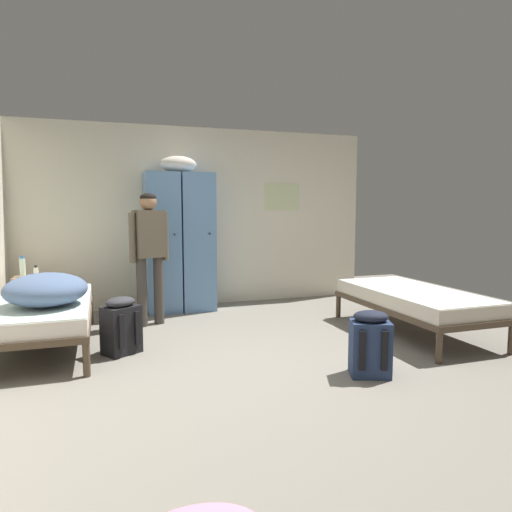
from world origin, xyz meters
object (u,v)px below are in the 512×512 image
(locker_bank, at_px, (180,239))
(water_bottle, at_px, (23,267))
(shelf_unit, at_px, (31,295))
(bed_left_rear, at_px, (43,311))
(lotion_bottle, at_px, (36,272))
(bedding_heap, at_px, (46,290))
(person_traveler, at_px, (149,246))
(backpack_black, at_px, (121,327))
(backpack_navy, at_px, (370,345))
(bed_right, at_px, (413,299))

(locker_bank, distance_m, water_bottle, 1.93)
(shelf_unit, bearing_deg, bed_left_rear, -77.74)
(shelf_unit, relative_size, lotion_bottle, 4.09)
(bedding_heap, distance_m, lotion_bottle, 1.41)
(person_traveler, bearing_deg, backpack_black, -110.92)
(backpack_navy, bearing_deg, water_bottle, 136.78)
(backpack_navy, bearing_deg, person_traveler, 124.42)
(locker_bank, relative_size, bed_left_rear, 1.09)
(bedding_heap, bearing_deg, bed_right, -5.96)
(locker_bank, bearing_deg, bed_right, -41.51)
(person_traveler, distance_m, lotion_bottle, 1.40)
(person_traveler, height_order, water_bottle, person_traveler)
(shelf_unit, distance_m, bed_left_rear, 1.18)
(lotion_bottle, relative_size, backpack_black, 0.25)
(bed_left_rear, distance_m, lotion_bottle, 1.15)
(locker_bank, xyz_separation_m, bed_right, (2.25, -1.99, -0.59))
(bed_left_rear, distance_m, backpack_navy, 3.12)
(person_traveler, relative_size, backpack_black, 2.84)
(shelf_unit, bearing_deg, backpack_navy, -43.79)
(person_traveler, relative_size, water_bottle, 6.19)
(locker_bank, height_order, lotion_bottle, locker_bank)
(backpack_navy, bearing_deg, lotion_bottle, 135.92)
(locker_bank, relative_size, backpack_black, 3.76)
(bed_left_rear, bearing_deg, backpack_black, -27.28)
(bed_right, distance_m, lotion_bottle, 4.38)
(shelf_unit, distance_m, bed_right, 4.46)
(bed_left_rear, height_order, lotion_bottle, lotion_bottle)
(person_traveler, bearing_deg, water_bottle, 159.45)
(bed_left_rear, distance_m, bed_right, 3.88)
(locker_bank, xyz_separation_m, water_bottle, (-1.90, -0.15, -0.28))
(bedding_heap, relative_size, backpack_black, 1.42)
(shelf_unit, xyz_separation_m, bed_right, (4.07, -1.82, 0.04))
(shelf_unit, xyz_separation_m, backpack_navy, (2.90, -2.78, -0.09))
(water_bottle, relative_size, backpack_navy, 0.46)
(bed_right, relative_size, bedding_heap, 2.44)
(bed_right, distance_m, person_traveler, 3.07)
(bed_left_rear, relative_size, water_bottle, 7.54)
(locker_bank, distance_m, shelf_unit, 1.93)
(bed_right, distance_m, backpack_navy, 1.52)
(bedding_heap, bearing_deg, person_traveler, 41.55)
(bed_right, xyz_separation_m, bedding_heap, (-3.75, 0.39, 0.26))
(person_traveler, bearing_deg, lotion_bottle, 159.60)
(locker_bank, xyz_separation_m, bedding_heap, (-1.50, -1.60, -0.33))
(backpack_black, bearing_deg, locker_bank, 63.27)
(backpack_navy, distance_m, backpack_black, 2.31)
(shelf_unit, distance_m, backpack_black, 1.80)
(water_bottle, relative_size, backpack_black, 0.46)
(person_traveler, bearing_deg, bedding_heap, -138.45)
(water_bottle, bearing_deg, bedding_heap, -74.55)
(locker_bank, relative_size, bed_right, 1.09)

